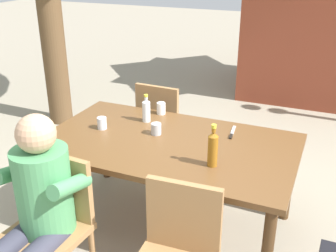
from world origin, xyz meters
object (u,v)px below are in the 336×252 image
at_px(person_in_white_shirt, 36,206).
at_px(bottle_amber, 213,148).
at_px(chair_near_left, 53,219).
at_px(chair_far_left, 163,121).
at_px(cup_glass, 102,123).
at_px(cup_steel, 156,129).
at_px(table_knife, 232,133).
at_px(bottle_clear, 146,110).
at_px(dining_table, 168,151).
at_px(cup_white, 161,108).
at_px(bottle_blue, 36,133).

height_order(person_in_white_shirt, bottle_amber, person_in_white_shirt).
distance_m(chair_near_left, chair_far_left, 1.65).
bearing_deg(person_in_white_shirt, bottle_amber, 42.02).
distance_m(chair_near_left, cup_glass, 0.89).
relative_size(person_in_white_shirt, cup_steel, 13.84).
relative_size(cup_glass, table_knife, 0.38).
relative_size(person_in_white_shirt, bottle_clear, 5.24).
bearing_deg(cup_glass, dining_table, -0.88).
distance_m(bottle_amber, cup_steel, 0.61).
height_order(person_in_white_shirt, cup_steel, person_in_white_shirt).
relative_size(dining_table, bottle_amber, 6.37).
distance_m(bottle_clear, cup_steel, 0.27).
relative_size(bottle_clear, cup_steel, 2.64).
bearing_deg(cup_white, bottle_blue, -121.56).
relative_size(chair_far_left, cup_glass, 9.58).
relative_size(cup_white, table_knife, 0.41).
relative_size(chair_far_left, bottle_amber, 3.07).
xyz_separation_m(dining_table, cup_steel, (-0.13, 0.08, 0.12)).
bearing_deg(table_knife, dining_table, -141.37).
distance_m(dining_table, person_in_white_shirt, 1.02).
bearing_deg(cup_glass, cup_white, 57.56).
distance_m(cup_glass, cup_white, 0.54).
height_order(chair_far_left, cup_steel, chair_far_left).
height_order(bottle_clear, bottle_amber, bottle_amber).
relative_size(chair_near_left, chair_far_left, 1.00).
height_order(chair_near_left, table_knife, chair_near_left).
bearing_deg(bottle_blue, bottle_clear, 54.17).
bearing_deg(table_knife, bottle_amber, -89.00).
bearing_deg(person_in_white_shirt, bottle_clear, 85.19).
xyz_separation_m(chair_far_left, table_knife, (0.80, -0.52, 0.24)).
relative_size(bottle_blue, bottle_amber, 0.79).
height_order(bottle_clear, cup_glass, bottle_clear).
bearing_deg(dining_table, bottle_amber, -28.28).
xyz_separation_m(chair_near_left, table_knife, (0.79, 1.14, 0.24)).
xyz_separation_m(bottle_clear, bottle_amber, (0.70, -0.49, 0.03)).
bearing_deg(cup_glass, cup_steel, 9.67).
bearing_deg(bottle_blue, bottle_amber, 9.90).
relative_size(bottle_amber, cup_glass, 3.12).
bearing_deg(dining_table, cup_glass, 179.12).
xyz_separation_m(chair_near_left, cup_white, (0.14, 1.29, 0.28)).
height_order(dining_table, chair_near_left, chair_near_left).
distance_m(person_in_white_shirt, bottle_amber, 1.10).
xyz_separation_m(cup_glass, table_knife, (0.94, 0.30, -0.04)).
distance_m(cup_steel, table_knife, 0.57).
height_order(chair_far_left, person_in_white_shirt, person_in_white_shirt).
bearing_deg(dining_table, cup_steel, 148.23).
distance_m(chair_far_left, bottle_blue, 1.35).
bearing_deg(person_in_white_shirt, cup_white, 84.12).
relative_size(cup_steel, table_knife, 0.35).
bearing_deg(bottle_amber, table_knife, 91.00).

